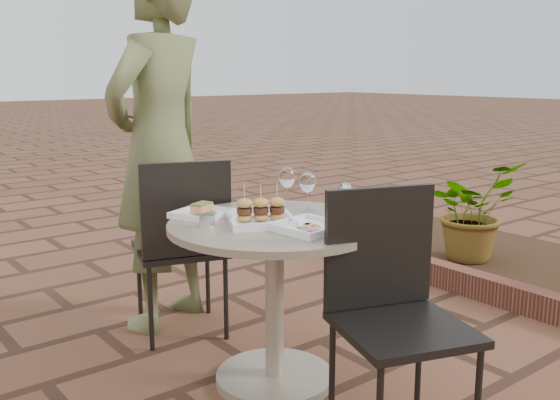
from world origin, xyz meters
TOP-DOWN VIEW (x-y plane):
  - ground at (0.00, 0.00)m, footprint 60.00×60.00m
  - cafe_table at (-0.03, 0.23)m, footprint 0.90×0.90m
  - chair_far at (-0.09, 0.89)m, footprint 0.55×0.55m
  - chair_near at (0.08, -0.34)m, footprint 0.56×0.56m
  - diner at (-0.07, 1.15)m, footprint 0.82×0.69m
  - plate_salmon at (-0.21, 0.51)m, footprint 0.29×0.29m
  - plate_sliders at (-0.09, 0.24)m, footprint 0.35×0.35m
  - plate_tuna at (-0.01, 0.03)m, footprint 0.27×0.27m
  - wine_glass_right at (0.25, 0.09)m, footprint 0.07×0.07m
  - wine_glass_mid at (0.22, 0.44)m, footprint 0.08×0.08m
  - wine_glass_far at (0.23, 0.31)m, footprint 0.08×0.08m
  - steel_ramekin at (-0.29, 0.34)m, footprint 0.07×0.07m
  - cutlery_set at (0.28, 0.04)m, footprint 0.12×0.19m
  - planter_curb at (1.60, 0.30)m, footprint 0.12×3.00m
  - mulch_bed at (2.30, 0.30)m, footprint 1.30×3.00m
  - potted_plant_a at (2.09, 0.70)m, footprint 0.66×0.58m

SIDE VIEW (x-z plane):
  - ground at x=0.00m, z-range 0.00..0.00m
  - mulch_bed at x=2.30m, z-range 0.00..0.06m
  - planter_curb at x=1.60m, z-range 0.00..0.15m
  - potted_plant_a at x=2.09m, z-range 0.06..0.75m
  - cafe_table at x=-0.03m, z-range 0.12..0.85m
  - chair_far at x=-0.09m, z-range 0.08..1.01m
  - chair_near at x=0.08m, z-range 0.08..1.01m
  - cutlery_set at x=0.28m, z-range 0.73..0.73m
  - plate_tuna at x=-0.01m, z-range 0.73..0.76m
  - plate_salmon at x=-0.21m, z-range 0.72..0.78m
  - steel_ramekin at x=-0.29m, z-range 0.73..0.78m
  - plate_sliders at x=-0.09m, z-range 0.68..0.85m
  - wine_glass_right at x=0.25m, z-range 0.76..0.92m
  - wine_glass_far at x=0.23m, z-range 0.77..0.95m
  - wine_glass_mid at x=0.22m, z-range 0.77..0.96m
  - diner at x=-0.07m, z-range 0.00..1.92m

